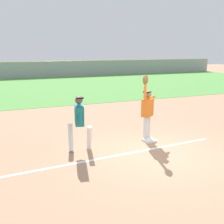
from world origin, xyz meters
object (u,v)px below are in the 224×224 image
(fielder, at_px, (147,108))
(parked_car_blue, at_px, (51,69))
(runner, at_px, (79,120))
(parked_car_white, at_px, (8,70))
(parked_car_tan, at_px, (95,68))
(first_base, at_px, (149,140))
(baseball, at_px, (145,86))

(fielder, xyz_separation_m, parked_car_blue, (0.72, 25.89, -0.45))
(runner, xyz_separation_m, parked_car_white, (-1.85, 25.25, -0.32))
(fielder, height_order, parked_car_tan, fielder)
(fielder, distance_m, parked_car_blue, 25.91)
(fielder, height_order, runner, fielder)
(runner, bearing_deg, first_base, 8.68)
(parked_car_white, relative_size, parked_car_tan, 1.00)
(first_base, height_order, fielder, fielder)
(fielder, relative_size, parked_car_white, 0.51)
(fielder, bearing_deg, runner, 58.19)
(parked_car_white, height_order, parked_car_blue, same)
(first_base, height_order, baseball, baseball)
(parked_car_blue, bearing_deg, parked_car_tan, -7.34)
(first_base, xyz_separation_m, baseball, (-0.18, 0.09, 1.87))
(first_base, xyz_separation_m, parked_car_white, (-4.27, 25.30, 0.63))
(fielder, height_order, baseball, fielder)
(first_base, relative_size, fielder, 0.17)
(parked_car_white, relative_size, parked_car_blue, 0.96)
(first_base, bearing_deg, parked_car_blue, 88.43)
(runner, bearing_deg, parked_car_white, 104.16)
(parked_car_tan, bearing_deg, parked_car_blue, -179.69)
(fielder, relative_size, parked_car_blue, 0.50)
(first_base, height_order, parked_car_white, parked_car_white)
(parked_car_blue, bearing_deg, fielder, -98.19)
(baseball, height_order, parked_car_white, baseball)
(baseball, bearing_deg, fielder, 32.11)
(first_base, relative_size, parked_car_tan, 0.09)
(parked_car_white, xyz_separation_m, parked_car_blue, (4.99, 0.79, 0.00))
(first_base, relative_size, runner, 0.22)
(fielder, xyz_separation_m, baseball, (-0.17, -0.11, 0.79))
(runner, height_order, parked_car_white, runner)
(runner, distance_m, parked_car_tan, 27.43)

